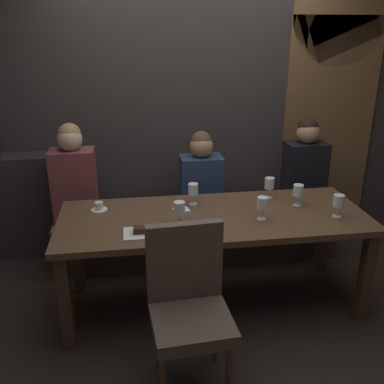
{
  "coord_description": "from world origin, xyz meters",
  "views": [
    {
      "loc": [
        -0.56,
        -2.74,
        2.0
      ],
      "look_at": [
        -0.13,
        0.22,
        0.84
      ],
      "focal_mm": 40.04,
      "sensor_mm": 36.0,
      "label": 1
    }
  ],
  "objects_px": {
    "diner_redhead": "(74,176)",
    "wine_glass_center_front": "(269,184)",
    "diner_bearded": "(201,175)",
    "diner_far_end": "(305,166)",
    "dining_table": "(214,226)",
    "wine_glass_end_left": "(298,191)",
    "dessert_plate": "(139,232)",
    "wine_glass_near_right": "(262,204)",
    "chair_near_side": "(188,299)",
    "wine_glass_near_left": "(339,201)",
    "espresso_cup": "(99,207)",
    "wine_glass_center_back": "(179,209)",
    "banquette_bench": "(198,235)",
    "wine_glass_end_right": "(193,190)"
  },
  "relations": [
    {
      "from": "dining_table",
      "to": "diner_far_end",
      "type": "bearing_deg",
      "value": 36.89
    },
    {
      "from": "wine_glass_center_front",
      "to": "wine_glass_near_left",
      "type": "xyz_separation_m",
      "value": [
        0.37,
        -0.42,
        0.0
      ]
    },
    {
      "from": "wine_glass_center_front",
      "to": "espresso_cup",
      "type": "xyz_separation_m",
      "value": [
        -1.31,
        -0.06,
        -0.09
      ]
    },
    {
      "from": "diner_far_end",
      "to": "chair_near_side",
      "type": "bearing_deg",
      "value": -130.87
    },
    {
      "from": "dining_table",
      "to": "wine_glass_end_left",
      "type": "xyz_separation_m",
      "value": [
        0.65,
        0.08,
        0.2
      ]
    },
    {
      "from": "diner_bearded",
      "to": "wine_glass_near_right",
      "type": "height_order",
      "value": "diner_bearded"
    },
    {
      "from": "diner_bearded",
      "to": "diner_far_end",
      "type": "relative_size",
      "value": 0.9
    },
    {
      "from": "wine_glass_end_right",
      "to": "banquette_bench",
      "type": "bearing_deg",
      "value": 76.16
    },
    {
      "from": "espresso_cup",
      "to": "diner_bearded",
      "type": "bearing_deg",
      "value": 31.08
    },
    {
      "from": "dining_table",
      "to": "wine_glass_center_back",
      "type": "relative_size",
      "value": 13.41
    },
    {
      "from": "diner_far_end",
      "to": "dessert_plate",
      "type": "relative_size",
      "value": 4.3
    },
    {
      "from": "chair_near_side",
      "to": "dessert_plate",
      "type": "distance_m",
      "value": 0.59
    },
    {
      "from": "banquette_bench",
      "to": "wine_glass_center_back",
      "type": "relative_size",
      "value": 15.24
    },
    {
      "from": "chair_near_side",
      "to": "diner_bearded",
      "type": "height_order",
      "value": "diner_bearded"
    },
    {
      "from": "diner_far_end",
      "to": "wine_glass_end_left",
      "type": "xyz_separation_m",
      "value": [
        -0.31,
        -0.64,
        0.02
      ]
    },
    {
      "from": "wine_glass_end_left",
      "to": "dessert_plate",
      "type": "xyz_separation_m",
      "value": [
        -1.2,
        -0.31,
        -0.1
      ]
    },
    {
      "from": "wine_glass_center_back",
      "to": "wine_glass_center_front",
      "type": "xyz_separation_m",
      "value": [
        0.75,
        0.38,
        0.0
      ]
    },
    {
      "from": "diner_bearded",
      "to": "dessert_plate",
      "type": "relative_size",
      "value": 3.87
    },
    {
      "from": "diner_redhead",
      "to": "dessert_plate",
      "type": "relative_size",
      "value": 4.4
    },
    {
      "from": "diner_redhead",
      "to": "wine_glass_center_front",
      "type": "distance_m",
      "value": 1.6
    },
    {
      "from": "diner_far_end",
      "to": "diner_bearded",
      "type": "bearing_deg",
      "value": -179.18
    },
    {
      "from": "dining_table",
      "to": "wine_glass_end_right",
      "type": "height_order",
      "value": "wine_glass_end_right"
    },
    {
      "from": "diner_redhead",
      "to": "wine_glass_end_right",
      "type": "bearing_deg",
      "value": -27.9
    },
    {
      "from": "diner_bearded",
      "to": "dessert_plate",
      "type": "xyz_separation_m",
      "value": [
        -0.57,
        -0.94,
        -0.04
      ]
    },
    {
      "from": "wine_glass_center_front",
      "to": "diner_redhead",
      "type": "bearing_deg",
      "value": 163.75
    },
    {
      "from": "espresso_cup",
      "to": "wine_glass_center_back",
      "type": "bearing_deg",
      "value": -29.93
    },
    {
      "from": "chair_near_side",
      "to": "wine_glass_end_right",
      "type": "xyz_separation_m",
      "value": [
        0.17,
        0.94,
        0.3
      ]
    },
    {
      "from": "wine_glass_center_back",
      "to": "dining_table",
      "type": "bearing_deg",
      "value": 23.78
    },
    {
      "from": "chair_near_side",
      "to": "diner_far_end",
      "type": "xyz_separation_m",
      "value": [
        1.25,
        1.45,
        0.28
      ]
    },
    {
      "from": "dining_table",
      "to": "diner_redhead",
      "type": "distance_m",
      "value": 1.28
    },
    {
      "from": "diner_far_end",
      "to": "wine_glass_near_right",
      "type": "height_order",
      "value": "diner_far_end"
    },
    {
      "from": "wine_glass_near_left",
      "to": "espresso_cup",
      "type": "relative_size",
      "value": 1.37
    },
    {
      "from": "dining_table",
      "to": "chair_near_side",
      "type": "distance_m",
      "value": 0.78
    },
    {
      "from": "dining_table",
      "to": "diner_redhead",
      "type": "height_order",
      "value": "diner_redhead"
    },
    {
      "from": "diner_redhead",
      "to": "wine_glass_center_back",
      "type": "height_order",
      "value": "diner_redhead"
    },
    {
      "from": "wine_glass_center_back",
      "to": "espresso_cup",
      "type": "relative_size",
      "value": 1.37
    },
    {
      "from": "wine_glass_near_right",
      "to": "wine_glass_end_right",
      "type": "relative_size",
      "value": 1.0
    },
    {
      "from": "dining_table",
      "to": "wine_glass_center_front",
      "type": "height_order",
      "value": "wine_glass_center_front"
    },
    {
      "from": "diner_bearded",
      "to": "chair_near_side",
      "type": "bearing_deg",
      "value": -102.18
    },
    {
      "from": "diner_redhead",
      "to": "wine_glass_center_front",
      "type": "xyz_separation_m",
      "value": [
        1.54,
        -0.45,
        0.01
      ]
    },
    {
      "from": "banquette_bench",
      "to": "espresso_cup",
      "type": "bearing_deg",
      "value": -148.81
    },
    {
      "from": "diner_bearded",
      "to": "wine_glass_end_right",
      "type": "relative_size",
      "value": 4.48
    },
    {
      "from": "diner_redhead",
      "to": "diner_far_end",
      "type": "height_order",
      "value": "diner_redhead"
    },
    {
      "from": "dessert_plate",
      "to": "diner_bearded",
      "type": "bearing_deg",
      "value": 58.83
    },
    {
      "from": "banquette_bench",
      "to": "wine_glass_end_left",
      "type": "relative_size",
      "value": 15.24
    },
    {
      "from": "diner_far_end",
      "to": "wine_glass_near_right",
      "type": "distance_m",
      "value": 1.06
    },
    {
      "from": "chair_near_side",
      "to": "wine_glass_center_back",
      "type": "height_order",
      "value": "chair_near_side"
    },
    {
      "from": "dining_table",
      "to": "wine_glass_center_front",
      "type": "xyz_separation_m",
      "value": [
        0.49,
        0.27,
        0.2
      ]
    },
    {
      "from": "wine_glass_near_right",
      "to": "diner_bearded",
      "type": "bearing_deg",
      "value": 109.44
    },
    {
      "from": "diner_far_end",
      "to": "wine_glass_near_right",
      "type": "bearing_deg",
      "value": -127.71
    }
  ]
}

